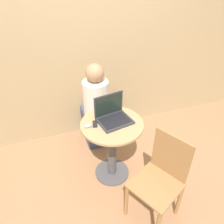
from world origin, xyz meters
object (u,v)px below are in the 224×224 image
(laptop, at_px, (113,116))
(person_seated, at_px, (96,111))
(chair_empty, at_px, (160,179))
(cell_phone, at_px, (95,124))

(laptop, distance_m, person_seated, 0.64)
(chair_empty, xyz_separation_m, person_seated, (-0.28, 1.20, 0.03))
(cell_phone, height_order, chair_empty, chair_empty)
(laptop, distance_m, chair_empty, 0.76)
(laptop, height_order, cell_phone, laptop)
(cell_phone, distance_m, person_seated, 0.66)
(laptop, bearing_deg, person_seated, 94.21)
(laptop, height_order, chair_empty, laptop)
(cell_phone, relative_size, person_seated, 0.09)
(chair_empty, bearing_deg, person_seated, 103.01)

